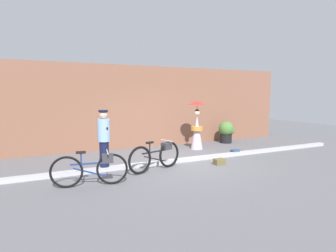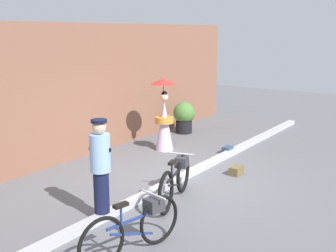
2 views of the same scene
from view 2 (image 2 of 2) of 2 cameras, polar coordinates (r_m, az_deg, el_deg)
name	(u,v)px [view 2 (image 2 of 2)]	position (r m, az deg, el deg)	size (l,w,h in m)	color
ground_plane	(178,182)	(9.03, 1.40, -7.50)	(30.00, 30.00, 0.00)	slate
building_wall	(72,92)	(10.67, -12.88, 4.52)	(14.00, 0.40, 3.31)	brown
sidewalk_curb	(178,179)	(9.01, 1.40, -7.14)	(14.00, 0.20, 0.12)	#B2B2B7
bicycle_near_officer	(176,179)	(7.90, 1.06, -7.21)	(1.81, 0.68, 0.86)	black
bicycle_far_side	(135,226)	(6.14, -4.41, -13.33)	(1.77, 0.51, 0.85)	black
person_officer	(101,167)	(7.10, -9.09, -5.46)	(0.34, 0.37, 1.73)	#141938
person_with_parasol	(164,117)	(11.15, -0.51, 1.28)	(0.69, 0.69, 1.92)	silver
potted_plant_by_door	(184,116)	(13.14, 2.24, 1.35)	(0.68, 0.66, 0.97)	black
backpack_on_pavement	(237,171)	(9.53, 9.24, -5.95)	(0.33, 0.22, 0.19)	brown
backpack_spare	(228,150)	(11.09, 8.07, -3.22)	(0.29, 0.21, 0.19)	navy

